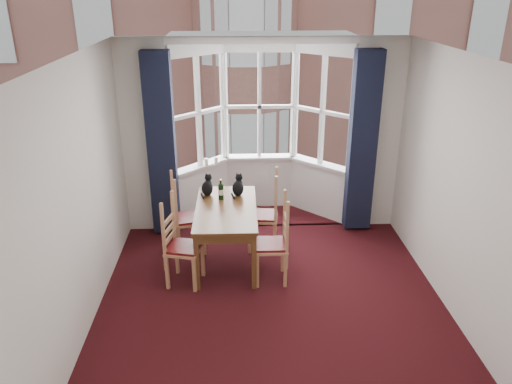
{
  "coord_description": "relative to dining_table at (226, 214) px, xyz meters",
  "views": [
    {
      "loc": [
        -0.41,
        -4.66,
        3.43
      ],
      "look_at": [
        -0.14,
        1.05,
        1.05
      ],
      "focal_mm": 35.0,
      "sensor_mm": 36.0,
      "label": 1
    }
  ],
  "objects": [
    {
      "name": "candle_tall",
      "position": [
        -0.31,
        1.4,
        0.24
      ],
      "size": [
        0.06,
        0.06,
        0.1
      ],
      "primitive_type": "cylinder",
      "color": "white",
      "rests_on": "bay_window"
    },
    {
      "name": "wall_right",
      "position": [
        2.53,
        -1.2,
        0.71
      ],
      "size": [
        0.0,
        4.5,
        4.5
      ],
      "primitive_type": "plane",
      "rotation": [
        1.57,
        0.0,
        -1.57
      ],
      "color": "silver",
      "rests_on": "floor"
    },
    {
      "name": "chair_right_far",
      "position": [
        0.59,
        0.34,
        -0.21
      ],
      "size": [
        0.44,
        0.46,
        0.92
      ],
      "color": "tan",
      "rests_on": "floor"
    },
    {
      "name": "wall_left",
      "position": [
        -1.47,
        -1.2,
        0.71
      ],
      "size": [
        0.0,
        4.5,
        4.5
      ],
      "primitive_type": "plane",
      "rotation": [
        1.57,
        0.0,
        1.57
      ],
      "color": "silver",
      "rests_on": "floor"
    },
    {
      "name": "cat_left",
      "position": [
        -0.25,
        0.44,
        0.21
      ],
      "size": [
        0.19,
        0.24,
        0.3
      ],
      "color": "black",
      "rests_on": "dining_table"
    },
    {
      "name": "ceiling",
      "position": [
        0.53,
        -1.2,
        2.11
      ],
      "size": [
        4.5,
        4.5,
        0.0
      ],
      "primitive_type": "plane",
      "rotation": [
        3.14,
        0.0,
        0.0
      ],
      "color": "white",
      "rests_on": "floor"
    },
    {
      "name": "curtain_right",
      "position": [
        1.95,
        0.87,
        0.66
      ],
      "size": [
        0.38,
        0.22,
        2.6
      ],
      "primitive_type": "cube",
      "color": "black",
      "rests_on": "floor"
    },
    {
      "name": "wall_back_pier_right",
      "position": [
        2.18,
        1.05,
        0.71
      ],
      "size": [
        0.7,
        0.12,
        2.8
      ],
      "primitive_type": "cube",
      "color": "silver",
      "rests_on": "floor"
    },
    {
      "name": "chair_left_far",
      "position": [
        -0.6,
        0.29,
        -0.21
      ],
      "size": [
        0.48,
        0.5,
        0.92
      ],
      "color": "tan",
      "rests_on": "floor"
    },
    {
      "name": "wall_near",
      "position": [
        0.53,
        -3.45,
        0.71
      ],
      "size": [
        4.0,
        0.0,
        4.0
      ],
      "primitive_type": "plane",
      "rotation": [
        -1.57,
        0.0,
        0.0
      ],
      "color": "silver",
      "rests_on": "floor"
    },
    {
      "name": "street",
      "position": [
        0.53,
        31.05,
        -6.69
      ],
      "size": [
        80.0,
        80.0,
        0.0
      ],
      "primitive_type": "plane",
      "color": "#333335",
      "rests_on": "ground"
    },
    {
      "name": "tenement_building",
      "position": [
        0.53,
        12.81,
        0.91
      ],
      "size": [
        18.4,
        7.8,
        15.2
      ],
      "color": "#A76656",
      "rests_on": "street"
    },
    {
      "name": "bay_window",
      "position": [
        0.53,
        1.56,
        0.71
      ],
      "size": [
        2.76,
        0.94,
        2.8
      ],
      "color": "white",
      "rests_on": "floor"
    },
    {
      "name": "chair_right_near",
      "position": [
        0.64,
        -0.49,
        -0.21
      ],
      "size": [
        0.4,
        0.42,
        0.92
      ],
      "color": "tan",
      "rests_on": "floor"
    },
    {
      "name": "wall_back_pier_left",
      "position": [
        -1.12,
        1.05,
        0.71
      ],
      "size": [
        0.7,
        0.12,
        2.8
      ],
      "primitive_type": "cube",
      "color": "silver",
      "rests_on": "floor"
    },
    {
      "name": "cat_right",
      "position": [
        0.16,
        0.41,
        0.21
      ],
      "size": [
        0.2,
        0.25,
        0.3
      ],
      "color": "black",
      "rests_on": "dining_table"
    },
    {
      "name": "candle_short",
      "position": [
        -0.16,
        1.43,
        0.24
      ],
      "size": [
        0.06,
        0.06,
        0.11
      ],
      "primitive_type": "cylinder",
      "color": "white",
      "rests_on": "bay_window"
    },
    {
      "name": "chair_left_near",
      "position": [
        -0.6,
        -0.48,
        -0.21
      ],
      "size": [
        0.49,
        0.5,
        0.92
      ],
      "color": "tan",
      "rests_on": "floor"
    },
    {
      "name": "curtain_left",
      "position": [
        -0.89,
        0.87,
        0.66
      ],
      "size": [
        0.38,
        0.22,
        2.6
      ],
      "primitive_type": "cube",
      "color": "black",
      "rests_on": "floor"
    },
    {
      "name": "floor",
      "position": [
        0.53,
        -1.2,
        -0.69
      ],
      "size": [
        4.5,
        4.5,
        0.0
      ],
      "primitive_type": "plane",
      "color": "black",
      "rests_on": "ground"
    },
    {
      "name": "dining_table",
      "position": [
        0.0,
        0.0,
        0.0
      ],
      "size": [
        0.8,
        1.47,
        0.78
      ],
      "color": "brown",
      "rests_on": "floor"
    },
    {
      "name": "wine_bottle",
      "position": [
        -0.07,
        0.27,
        0.22
      ],
      "size": [
        0.07,
        0.07,
        0.28
      ],
      "color": "black",
      "rests_on": "dining_table"
    }
  ]
}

